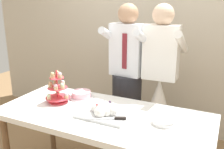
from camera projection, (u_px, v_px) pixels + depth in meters
name	position (u px, v px, depth m)	size (l,w,h in m)	color
rear_wall	(155.00, 20.00, 3.18)	(5.20, 0.10, 2.90)	beige
dessert_table	(103.00, 121.00, 2.13)	(1.80, 0.80, 0.78)	white
cupcake_stand	(57.00, 90.00, 2.31)	(0.23, 0.23, 0.31)	#D83F4C
main_cake_tray	(105.00, 111.00, 2.06)	(0.43, 0.32, 0.13)	silver
plate_stack	(163.00, 121.00, 1.93)	(0.18, 0.17, 0.04)	white
round_cake	(81.00, 95.00, 2.44)	(0.24, 0.24, 0.07)	white
person_groom	(127.00, 90.00, 2.75)	(0.50, 0.53, 1.66)	#232328
person_bride	(158.00, 109.00, 2.66)	(0.56, 0.56, 1.66)	white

